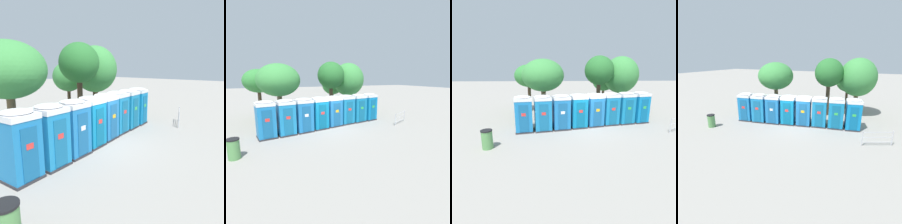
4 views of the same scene
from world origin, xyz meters
TOP-DOWN VIEW (x-y plane):
  - ground_plane at (0.00, 0.00)m, footprint 120.00×120.00m
  - portapotty_0 at (-4.68, -0.40)m, footprint 1.38×1.39m
  - portapotty_1 at (-3.36, -0.21)m, footprint 1.38×1.39m
  - portapotty_2 at (-2.05, 0.05)m, footprint 1.41×1.39m
  - portapotty_3 at (-0.75, 0.35)m, footprint 1.38×1.40m
  - portapotty_4 at (0.54, 0.66)m, footprint 1.44×1.43m
  - portapotty_5 at (1.84, 0.97)m, footprint 1.39×1.40m
  - portapotty_6 at (3.16, 1.18)m, footprint 1.44×1.42m
  - portapotty_7 at (4.47, 1.41)m, footprint 1.41×1.44m
  - street_tree_0 at (4.21, 5.43)m, footprint 3.49×3.49m
  - street_tree_1 at (-5.10, 6.01)m, footprint 2.86×2.86m
  - street_tree_2 at (1.69, 4.23)m, footprint 2.71×2.71m
  - street_tree_3 at (-3.47, 3.01)m, footprint 3.58×3.58m
  - street_tree_4 at (3.08, 7.44)m, footprint 2.55×2.55m
  - trash_can at (-6.23, -3.12)m, footprint 0.61×0.61m

SIDE VIEW (x-z plane):
  - ground_plane at x=0.00m, z-range 0.00..0.00m
  - trash_can at x=-6.23m, z-range 0.00..1.07m
  - portapotty_6 at x=3.16m, z-range 0.01..2.55m
  - portapotty_2 at x=-2.05m, z-range 0.01..2.55m
  - portapotty_4 at x=0.54m, z-range 0.01..2.55m
  - portapotty_1 at x=-3.36m, z-range 0.01..2.55m
  - portapotty_5 at x=1.84m, z-range 0.01..2.55m
  - portapotty_0 at x=-4.68m, z-range 0.01..2.55m
  - portapotty_3 at x=-0.75m, z-range 0.01..2.55m
  - portapotty_7 at x=4.47m, z-range 0.01..2.55m
  - street_tree_4 at x=3.08m, z-range 0.95..5.34m
  - street_tree_1 at x=-5.10m, z-range 1.24..6.04m
  - street_tree_0 at x=4.21m, z-range 0.95..6.53m
  - street_tree_3 at x=-3.47m, z-range 1.18..6.34m
  - street_tree_2 at x=1.69m, z-range 1.37..6.92m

